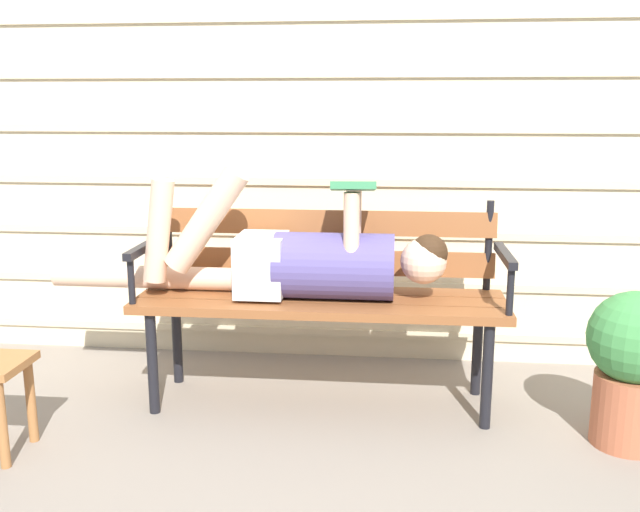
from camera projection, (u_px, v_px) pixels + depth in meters
ground_plane at (318, 411)px, 2.96m from camera, size 12.00×12.00×0.00m
house_siding at (333, 129)px, 3.40m from camera, size 4.96×0.08×2.31m
park_bench at (322, 286)px, 3.00m from camera, size 1.55×0.45×0.87m
reclining_person at (299, 259)px, 2.92m from camera, size 1.71×0.28×0.56m
potted_plant at (633, 361)px, 2.61m from camera, size 0.35×0.35×0.60m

